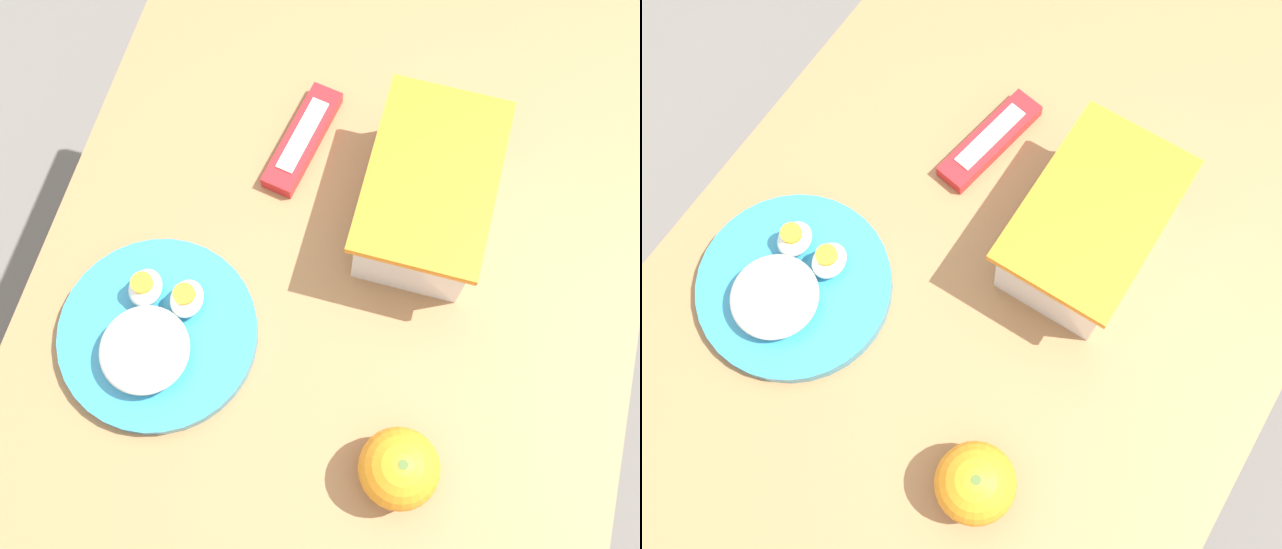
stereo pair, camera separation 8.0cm
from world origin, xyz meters
TOP-DOWN VIEW (x-y plane):
  - ground_plane at (0.00, 0.00)m, footprint 10.00×10.00m
  - table at (0.00, 0.00)m, footprint 1.15×0.66m
  - food_container at (-0.10, 0.07)m, footprint 0.21×0.13m
  - orange_fruit at (0.19, 0.11)m, footprint 0.08×0.08m
  - rice_plate at (0.13, -0.17)m, footprint 0.21×0.21m
  - candy_bar at (-0.15, -0.08)m, footprint 0.15×0.06m

SIDE VIEW (x-z plane):
  - ground_plane at x=0.00m, z-range 0.00..0.00m
  - table at x=0.00m, z-range 0.26..0.99m
  - candy_bar at x=-0.15m, z-range 0.73..0.75m
  - rice_plate at x=0.13m, z-range 0.72..0.78m
  - orange_fruit at x=0.19m, z-range 0.73..0.81m
  - food_container at x=-0.10m, z-range 0.72..0.82m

